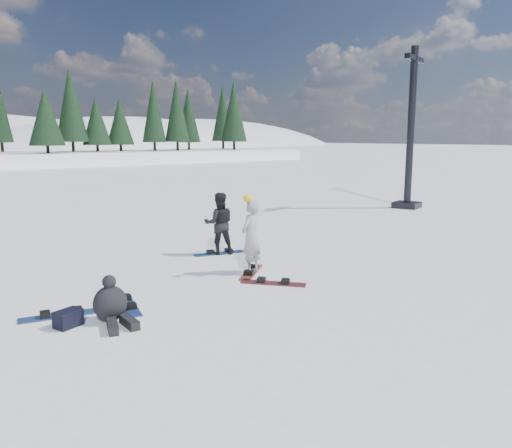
{
  "coord_description": "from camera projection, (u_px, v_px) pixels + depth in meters",
  "views": [
    {
      "loc": [
        -7.2,
        -8.72,
        3.31
      ],
      "look_at": [
        0.53,
        1.32,
        1.1
      ],
      "focal_mm": 35.0,
      "sensor_mm": 36.0,
      "label": 1
    }
  ],
  "objects": [
    {
      "name": "snowboard_loose_b",
      "position": [
        273.0,
        283.0,
        11.4
      ],
      "size": [
        1.18,
        1.33,
        0.03
      ],
      "primitive_type": "cube",
      "rotation": [
        0.0,
        0.0,
        -0.87
      ],
      "color": "maroon",
      "rests_on": "ground"
    },
    {
      "name": "snowboard_woman",
      "position": [
        251.0,
        272.0,
        12.32
      ],
      "size": [
        1.33,
        1.18,
        0.03
      ],
      "primitive_type": "cube",
      "rotation": [
        0.0,
        0.0,
        0.7
      ],
      "color": "#9B4121",
      "rests_on": "ground"
    },
    {
      "name": "seated_rider",
      "position": [
        111.0,
        304.0,
        8.99
      ],
      "size": [
        0.69,
        1.07,
        0.87
      ],
      "rotation": [
        0.0,
        0.0,
        -0.16
      ],
      "color": "black",
      "rests_on": "ground"
    },
    {
      "name": "snowboarder_man",
      "position": [
        219.0,
        223.0,
        14.19
      ],
      "size": [
        1.08,
        1.0,
        1.77
      ],
      "primitive_type": "imported",
      "rotation": [
        0.0,
        0.0,
        2.65
      ],
      "color": "black",
      "rests_on": "ground"
    },
    {
      "name": "gear_bag",
      "position": [
        68.0,
        318.0,
        8.8
      ],
      "size": [
        0.53,
        0.44,
        0.3
      ],
      "primitive_type": "cube",
      "rotation": [
        0.0,
        0.0,
        0.35
      ],
      "color": "black",
      "rests_on": "ground"
    },
    {
      "name": "snowboarder_woman",
      "position": [
        251.0,
        236.0,
        12.16
      ],
      "size": [
        0.78,
        0.67,
        1.97
      ],
      "rotation": [
        0.0,
        0.0,
        3.56
      ],
      "color": "#A3A3A8",
      "rests_on": "ground"
    },
    {
      "name": "snowboard_man",
      "position": [
        220.0,
        253.0,
        14.34
      ],
      "size": [
        1.52,
        0.6,
        0.03
      ],
      "primitive_type": "cube",
      "rotation": [
        0.0,
        0.0,
        -0.22
      ],
      "color": "#1C5D9B",
      "rests_on": "ground"
    },
    {
      "name": "ground",
      "position": [
        272.0,
        280.0,
        11.7
      ],
      "size": [
        420.0,
        420.0,
        0.0
      ],
      "primitive_type": "plane",
      "color": "white",
      "rests_on": "ground"
    },
    {
      "name": "lift_tower",
      "position": [
        410.0,
        144.0,
        23.22
      ],
      "size": [
        2.01,
        1.38,
        7.38
      ],
      "rotation": [
        0.0,
        0.0,
        0.3
      ],
      "color": "black",
      "rests_on": "ground"
    },
    {
      "name": "snowboard_loose_a",
      "position": [
        128.0,
        305.0,
        9.93
      ],
      "size": [
        0.62,
        1.52,
        0.03
      ],
      "primitive_type": "cube",
      "rotation": [
        0.0,
        0.0,
        1.34
      ],
      "color": "navy",
      "rests_on": "ground"
    },
    {
      "name": "snowboard_loose_c",
      "position": [
        62.0,
        315.0,
        9.34
      ],
      "size": [
        1.53,
        0.6,
        0.03
      ],
      "primitive_type": "cube",
      "rotation": [
        0.0,
        0.0,
        -0.22
      ],
      "color": "navy",
      "rests_on": "ground"
    }
  ]
}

